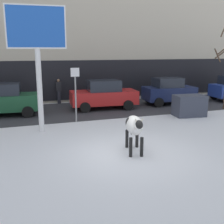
% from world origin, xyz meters
% --- Properties ---
extents(ground_plane, '(120.00, 120.00, 0.00)m').
position_xyz_m(ground_plane, '(0.00, 0.00, 0.00)').
color(ground_plane, white).
extents(road_strip, '(60.00, 5.60, 0.01)m').
position_xyz_m(road_strip, '(0.00, 7.88, 0.00)').
color(road_strip, '#333338').
rests_on(road_strip, ground).
extents(building_facade, '(44.00, 6.10, 13.00)m').
position_xyz_m(building_facade, '(0.00, 13.90, 6.48)').
color(building_facade, '#BCB29E').
rests_on(building_facade, ground).
extents(cow_holstein, '(0.93, 1.94, 1.54)m').
position_xyz_m(cow_holstein, '(0.31, -0.01, 1.00)').
color(cow_holstein, silver).
rests_on(cow_holstein, ground).
extents(billboard, '(2.53, 0.40, 5.56)m').
position_xyz_m(billboard, '(-2.64, 3.83, 4.31)').
color(billboard, silver).
rests_on(billboard, ground).
extents(car_darkgreen_hatchback, '(3.61, 2.12, 1.86)m').
position_xyz_m(car_darkgreen_hatchback, '(-4.24, 7.86, 0.93)').
color(car_darkgreen_hatchback, '#194C2D').
rests_on(car_darkgreen_hatchback, ground).
extents(car_red_sedan, '(4.31, 2.21, 1.84)m').
position_xyz_m(car_red_sedan, '(1.62, 7.90, 0.91)').
color(car_red_sedan, red).
rests_on(car_red_sedan, ground).
extents(car_navy_hatchback, '(3.61, 2.12, 1.86)m').
position_xyz_m(car_navy_hatchback, '(6.36, 7.91, 0.93)').
color(car_navy_hatchback, '#19234C').
rests_on(car_navy_hatchback, ground).
extents(pedestrian_near_billboard, '(0.36, 0.24, 1.73)m').
position_xyz_m(pedestrian_near_billboard, '(-0.85, 10.65, 0.88)').
color(pedestrian_near_billboard, '#282833').
rests_on(pedestrian_near_billboard, ground).
extents(dumpster, '(1.81, 1.27, 1.20)m').
position_xyz_m(dumpster, '(5.63, 4.36, 0.60)').
color(dumpster, '#383D4C').
rests_on(dumpster, ground).
extents(street_sign, '(0.44, 0.08, 2.82)m').
position_xyz_m(street_sign, '(-0.78, 5.02, 1.67)').
color(street_sign, gray).
rests_on(street_sign, ground).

